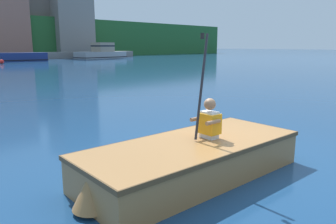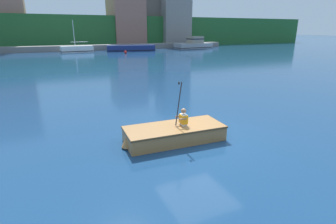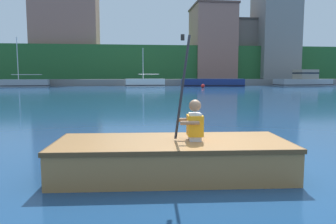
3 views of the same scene
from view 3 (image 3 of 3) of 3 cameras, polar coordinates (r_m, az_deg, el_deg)
name	(u,v)px [view 3 (image 3 of 3)]	position (r m, az deg, el deg)	size (l,w,h in m)	color
ground_plane	(237,172)	(4.98, 11.95, -10.24)	(300.00, 300.00, 0.00)	navy
shoreline_ridge	(139,67)	(61.31, -5.11, 7.89)	(120.00, 20.00, 6.14)	#28602D
waterfront_warehouse_left	(66,31)	(57.74, -17.31, 13.35)	(10.59, 7.14, 17.41)	#9E6B5B
waterfront_office_block_center	(212,45)	(56.95, 7.66, 11.44)	(6.80, 8.69, 12.98)	#9E6B5B
waterfront_apartment_right	(239,52)	(59.04, 12.35, 10.12)	(11.43, 6.31, 10.83)	#75665B
waterfront_tower_far	(275,34)	(58.83, 18.12, 12.76)	(6.57, 7.06, 16.53)	gray
marina_dock	(142,82)	(46.23, -4.61, 5.15)	(59.07, 2.40, 0.90)	slate
moored_boat_dock_west_end	(212,83)	(42.60, 7.73, 5.04)	(8.25, 3.86, 1.00)	navy
moored_boat_dock_west_inner	(145,83)	(42.79, -4.01, 5.10)	(5.11, 2.00, 4.94)	white
moored_boat_dock_center_near	(304,80)	(49.09, 22.53, 5.14)	(7.98, 3.74, 2.24)	#9EA3A8
moored_boat_dock_center_far	(22,83)	(45.06, -24.15, 4.58)	(6.82, 3.24, 6.11)	#9EA3A8
rowboat_foreground	(168,156)	(4.68, 0.01, -7.63)	(3.46, 1.51, 0.50)	#A3703D
person_paddler	(194,121)	(4.62, 4.55, -1.61)	(0.41, 0.37, 1.47)	silver
channel_buoy	(203,86)	(37.99, 6.09, 4.53)	(0.44, 0.44, 0.72)	red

